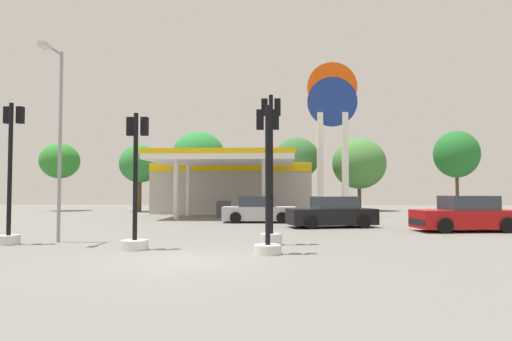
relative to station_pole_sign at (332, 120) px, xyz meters
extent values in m
plane|color=slate|center=(-6.26, -20.60, -6.74)|extent=(90.00, 90.00, 0.00)
cube|color=#ADA89E|center=(-7.44, 5.19, -4.80)|extent=(12.24, 6.27, 3.88)
cube|color=#EAB70C|center=(-7.44, 2.01, -3.21)|extent=(12.24, 0.12, 0.60)
cube|color=white|center=(-7.44, -1.86, -2.92)|extent=(9.16, 7.24, 0.35)
cube|color=#EAB70C|center=(-7.44, -1.86, -2.59)|extent=(9.26, 7.34, 0.30)
cylinder|color=silver|center=(-10.19, -3.85, -4.92)|extent=(0.32, 0.32, 3.65)
cylinder|color=silver|center=(-4.69, -3.85, -4.92)|extent=(0.32, 0.32, 3.65)
cylinder|color=silver|center=(-10.19, 0.13, -4.92)|extent=(0.32, 0.32, 3.65)
cylinder|color=silver|center=(-4.69, 0.13, -4.92)|extent=(0.32, 0.32, 3.65)
cube|color=#4C4C51|center=(-7.44, -1.86, -6.19)|extent=(0.90, 0.60, 1.10)
cube|color=white|center=(-0.87, -0.01, -3.12)|extent=(0.40, 0.56, 7.24)
cube|color=white|center=(0.87, -0.01, -3.12)|extent=(0.40, 0.56, 7.24)
cylinder|color=navy|center=(0.00, -0.01, 1.29)|extent=(3.50, 0.22, 3.50)
cylinder|color=#EA4C0C|center=(0.00, 0.01, 2.34)|extent=(3.50, 0.22, 3.50)
cube|color=white|center=(0.00, 0.05, 1.82)|extent=(3.22, 0.08, 0.63)
cylinder|color=black|center=(3.08, -12.81, -6.41)|extent=(0.68, 0.30, 0.66)
cylinder|color=black|center=(2.89, -11.04, -6.41)|extent=(0.68, 0.30, 0.66)
cylinder|color=black|center=(5.76, -12.51, -6.41)|extent=(0.68, 0.30, 0.66)
cylinder|color=black|center=(5.56, -10.74, -6.41)|extent=(0.68, 0.30, 0.66)
cube|color=#A51111|center=(4.32, -11.77, -6.19)|extent=(4.52, 2.29, 0.79)
cube|color=#2D3842|center=(4.48, -11.76, -5.51)|extent=(2.23, 1.83, 0.66)
cube|color=black|center=(2.21, -12.01, -6.31)|extent=(0.32, 1.73, 0.25)
cylinder|color=black|center=(-3.65, -5.63, -6.43)|extent=(0.62, 0.22, 0.62)
cylinder|color=black|center=(-3.62, -7.30, -6.43)|extent=(0.62, 0.22, 0.62)
cylinder|color=black|center=(-6.16, -5.67, -6.43)|extent=(0.62, 0.22, 0.62)
cylinder|color=black|center=(-6.14, -7.34, -6.43)|extent=(0.62, 0.22, 0.62)
cube|color=#B2B2BA|center=(-4.89, -6.48, -6.23)|extent=(4.09, 1.77, 0.73)
cube|color=#2D3842|center=(-5.04, -6.49, -5.59)|extent=(1.96, 1.54, 0.62)
cube|color=black|center=(-2.90, -6.45, -6.33)|extent=(0.14, 1.62, 0.23)
cylinder|color=black|center=(-2.31, -10.91, -6.42)|extent=(0.67, 0.36, 0.64)
cylinder|color=black|center=(-2.70, -9.25, -6.42)|extent=(0.67, 0.36, 0.64)
cylinder|color=black|center=(0.21, -10.32, -6.42)|extent=(0.67, 0.36, 0.64)
cylinder|color=black|center=(-0.18, -8.66, -6.42)|extent=(0.67, 0.36, 0.64)
cube|color=black|center=(-1.25, -9.79, -6.21)|extent=(4.46, 2.65, 0.76)
cube|color=#2D3842|center=(-1.10, -9.75, -5.56)|extent=(2.29, 1.96, 0.64)
cube|color=black|center=(-3.24, -10.25, -6.32)|extent=(0.49, 1.65, 0.24)
cylinder|color=silver|center=(-12.76, -17.44, -6.59)|extent=(0.73, 0.73, 0.31)
cylinder|color=black|center=(-12.76, -17.44, -4.23)|extent=(0.14, 0.14, 4.42)
cube|color=black|center=(-12.98, -17.28, -2.40)|extent=(0.21, 0.20, 0.57)
sphere|color=red|center=(-12.98, -17.16, -2.22)|extent=(0.15, 0.15, 0.15)
sphere|color=#D89E0C|center=(-12.98, -17.16, -2.40)|extent=(0.15, 0.15, 0.15)
sphere|color=green|center=(-12.98, -17.16, -2.58)|extent=(0.15, 0.15, 0.15)
cube|color=black|center=(-12.54, -17.28, -2.40)|extent=(0.21, 0.20, 0.57)
sphere|color=red|center=(-12.54, -17.16, -2.22)|extent=(0.15, 0.15, 0.15)
sphere|color=#D89E0C|center=(-12.54, -17.16, -2.40)|extent=(0.15, 0.15, 0.15)
sphere|color=green|center=(-12.54, -17.16, -2.58)|extent=(0.15, 0.15, 0.15)
cylinder|color=silver|center=(-4.13, -19.35, -6.61)|extent=(0.77, 0.77, 0.26)
cylinder|color=black|center=(-4.13, -19.35, -4.50)|extent=(0.14, 0.14, 3.94)
cube|color=black|center=(-4.35, -19.19, -2.92)|extent=(0.21, 0.20, 0.57)
sphere|color=red|center=(-4.35, -19.07, -2.74)|extent=(0.15, 0.15, 0.15)
sphere|color=#D89E0C|center=(-4.35, -19.07, -2.92)|extent=(0.15, 0.15, 0.15)
sphere|color=green|center=(-4.35, -19.07, -3.10)|extent=(0.15, 0.15, 0.15)
cube|color=black|center=(-3.91, -19.19, -2.92)|extent=(0.21, 0.20, 0.57)
sphere|color=red|center=(-3.91, -19.07, -2.74)|extent=(0.15, 0.15, 0.15)
sphere|color=#D89E0C|center=(-3.91, -19.07, -2.92)|extent=(0.15, 0.15, 0.15)
sphere|color=green|center=(-3.91, -19.07, -3.10)|extent=(0.15, 0.15, 0.15)
cylinder|color=silver|center=(-8.17, -18.56, -6.59)|extent=(0.82, 0.82, 0.29)
cylinder|color=black|center=(-8.17, -18.56, -4.52)|extent=(0.14, 0.14, 3.86)
cube|color=black|center=(-8.39, -18.40, -2.97)|extent=(0.21, 0.20, 0.57)
sphere|color=red|center=(-8.39, -18.27, -2.79)|extent=(0.15, 0.15, 0.15)
sphere|color=#D89E0C|center=(-8.39, -18.27, -2.97)|extent=(0.15, 0.15, 0.15)
sphere|color=green|center=(-8.39, -18.27, -3.15)|extent=(0.15, 0.15, 0.15)
cube|color=black|center=(-7.95, -18.40, -2.97)|extent=(0.21, 0.20, 0.57)
sphere|color=red|center=(-7.95, -18.27, -2.79)|extent=(0.15, 0.15, 0.15)
sphere|color=#D89E0C|center=(-7.95, -18.27, -2.97)|extent=(0.15, 0.15, 0.15)
sphere|color=green|center=(-7.95, -18.27, -3.15)|extent=(0.15, 0.15, 0.15)
cylinder|color=silver|center=(-4.07, -17.10, -6.56)|extent=(0.73, 0.73, 0.36)
cylinder|color=black|center=(-4.07, -17.10, -4.07)|extent=(0.14, 0.14, 4.61)
cube|color=black|center=(-4.29, -16.94, -2.15)|extent=(0.21, 0.20, 0.57)
sphere|color=red|center=(-4.29, -16.82, -1.97)|extent=(0.15, 0.15, 0.15)
sphere|color=#D89E0C|center=(-4.29, -16.82, -2.15)|extent=(0.15, 0.15, 0.15)
sphere|color=green|center=(-4.29, -16.82, -2.33)|extent=(0.15, 0.15, 0.15)
cube|color=black|center=(-3.85, -16.94, -2.15)|extent=(0.21, 0.20, 0.57)
sphere|color=red|center=(-3.85, -16.82, -1.97)|extent=(0.15, 0.15, 0.15)
sphere|color=#D89E0C|center=(-3.85, -16.82, -2.15)|extent=(0.15, 0.15, 0.15)
sphere|color=green|center=(-3.85, -16.82, -2.33)|extent=(0.15, 0.15, 0.15)
cylinder|color=brown|center=(-23.20, 7.59, -5.18)|extent=(0.31, 0.31, 3.12)
ellipsoid|color=#2C7E2C|center=(-23.20, 7.59, -2.32)|extent=(3.45, 3.45, 3.12)
cylinder|color=brown|center=(-15.62, 6.37, -5.35)|extent=(0.35, 0.35, 2.79)
ellipsoid|color=#307B36|center=(-15.62, 6.37, -2.66)|extent=(3.45, 3.45, 3.24)
cylinder|color=brown|center=(-10.76, 7.50, -5.03)|extent=(0.34, 0.34, 3.41)
ellipsoid|color=#2C833C|center=(-10.76, 7.50, -1.67)|extent=(4.41, 4.41, 3.73)
cylinder|color=brown|center=(-2.10, 9.23, -5.14)|extent=(0.35, 0.35, 3.21)
ellipsoid|color=#336833|center=(-2.10, 9.23, -2.04)|extent=(3.99, 3.99, 3.71)
cylinder|color=brown|center=(3.41, 8.93, -5.54)|extent=(0.31, 0.31, 2.40)
ellipsoid|color=#447E3A|center=(3.41, 8.93, -2.56)|extent=(4.74, 4.74, 4.47)
cylinder|color=brown|center=(11.06, 6.65, -5.03)|extent=(0.27, 0.27, 3.43)
ellipsoid|color=#236C2B|center=(11.06, 6.65, -1.93)|extent=(3.70, 3.70, 3.90)
cylinder|color=gray|center=(-11.46, -16.65, -3.40)|extent=(0.12, 0.12, 6.68)
cylinder|color=gray|center=(-11.46, -17.25, -0.16)|extent=(0.09, 1.20, 0.09)
cube|color=beige|center=(-11.46, -17.85, -0.21)|extent=(0.24, 0.44, 0.16)
camera|label=1|loc=(-3.85, -32.34, -4.95)|focal=32.32mm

